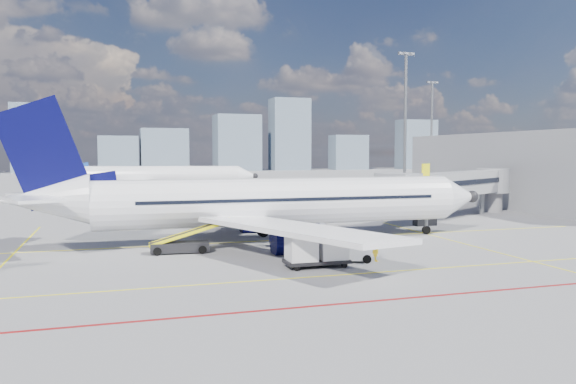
{
  "coord_description": "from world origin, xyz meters",
  "views": [
    {
      "loc": [
        -12.89,
        -36.82,
        7.34
      ],
      "look_at": [
        1.21,
        8.58,
        4.0
      ],
      "focal_mm": 35.0,
      "sensor_mm": 36.0,
      "label": 1
    }
  ],
  "objects_px": {
    "second_aircraft": "(150,177)",
    "baggage_tug": "(351,251)",
    "main_aircraft": "(262,203)",
    "ramp_worker": "(376,247)",
    "cargo_dolly": "(317,248)",
    "belt_loader": "(182,244)"
  },
  "relations": [
    {
      "from": "second_aircraft",
      "to": "belt_loader",
      "type": "bearing_deg",
      "value": -77.04
    },
    {
      "from": "main_aircraft",
      "to": "baggage_tug",
      "type": "relative_size",
      "value": 15.77
    },
    {
      "from": "cargo_dolly",
      "to": "belt_loader",
      "type": "height_order",
      "value": "belt_loader"
    },
    {
      "from": "second_aircraft",
      "to": "cargo_dolly",
      "type": "bearing_deg",
      "value": -70.18
    },
    {
      "from": "second_aircraft",
      "to": "baggage_tug",
      "type": "xyz_separation_m",
      "value": [
        9.34,
        -64.43,
        -2.46
      ]
    },
    {
      "from": "cargo_dolly",
      "to": "ramp_worker",
      "type": "xyz_separation_m",
      "value": [
        4.52,
        0.62,
        -0.26
      ]
    },
    {
      "from": "baggage_tug",
      "to": "ramp_worker",
      "type": "bearing_deg",
      "value": 6.85
    },
    {
      "from": "second_aircraft",
      "to": "cargo_dolly",
      "type": "relative_size",
      "value": 8.7
    },
    {
      "from": "ramp_worker",
      "to": "cargo_dolly",
      "type": "bearing_deg",
      "value": 112.81
    },
    {
      "from": "second_aircraft",
      "to": "baggage_tug",
      "type": "distance_m",
      "value": 65.15
    },
    {
      "from": "baggage_tug",
      "to": "belt_loader",
      "type": "relative_size",
      "value": 0.42
    },
    {
      "from": "second_aircraft",
      "to": "ramp_worker",
      "type": "relative_size",
      "value": 18.36
    },
    {
      "from": "main_aircraft",
      "to": "baggage_tug",
      "type": "bearing_deg",
      "value": -69.3
    },
    {
      "from": "main_aircraft",
      "to": "cargo_dolly",
      "type": "xyz_separation_m",
      "value": [
        0.79,
        -10.98,
        -1.98
      ]
    },
    {
      "from": "baggage_tug",
      "to": "belt_loader",
      "type": "distance_m",
      "value": 12.52
    },
    {
      "from": "cargo_dolly",
      "to": "belt_loader",
      "type": "relative_size",
      "value": 0.68
    },
    {
      "from": "second_aircraft",
      "to": "cargo_dolly",
      "type": "xyz_separation_m",
      "value": [
        6.51,
        -65.34,
        -1.99
      ]
    },
    {
      "from": "main_aircraft",
      "to": "baggage_tug",
      "type": "distance_m",
      "value": 10.98
    },
    {
      "from": "main_aircraft",
      "to": "second_aircraft",
      "type": "relative_size",
      "value": 1.12
    },
    {
      "from": "main_aircraft",
      "to": "cargo_dolly",
      "type": "height_order",
      "value": "main_aircraft"
    },
    {
      "from": "second_aircraft",
      "to": "baggage_tug",
      "type": "bearing_deg",
      "value": -67.62
    },
    {
      "from": "baggage_tug",
      "to": "cargo_dolly",
      "type": "bearing_deg",
      "value": -145.6
    }
  ]
}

